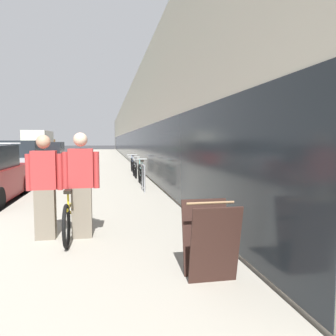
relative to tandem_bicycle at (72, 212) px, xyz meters
name	(u,v)px	position (x,y,z in m)	size (l,w,h in m)	color
sidewalk_slab	(102,162)	(0.28, 19.96, -0.41)	(4.07, 70.00, 0.11)	gray
storefront_facade	(172,130)	(7.35, 27.96, 2.32)	(10.01, 70.00, 5.59)	beige
tandem_bicycle	(72,212)	(0.00, 0.00, 0.00)	(0.52, 2.33, 0.83)	black
person_rider	(81,185)	(0.19, -0.29, 0.51)	(0.58, 0.23, 1.72)	#756B5B
person_bystander	(45,187)	(-0.39, -0.27, 0.49)	(0.57, 0.22, 1.68)	#756B5B
bike_rack_hoop	(144,175)	(1.73, 4.40, 0.16)	(0.05, 0.60, 0.84)	gray
cruiser_bike_nearest	(141,174)	(1.82, 5.93, 0.03)	(0.52, 1.81, 0.92)	black
cruiser_bike_middle	(135,169)	(1.80, 8.40, 0.01)	(0.52, 1.69, 0.87)	black
cruiser_bike_farthest	(133,165)	(1.89, 10.72, 0.01)	(0.52, 1.77, 0.87)	black
sandwich_board_sign	(210,240)	(1.75, -2.24, 0.09)	(0.56, 0.56, 0.90)	#331E19
vintage_roadster_curbside	(22,162)	(-3.03, 9.49, 0.29)	(1.88, 4.57, 1.71)	silver
parked_sedan_far	(51,156)	(-2.89, 16.15, 0.25)	(1.76, 4.36, 1.62)	maroon
moving_truck	(40,144)	(-6.30, 30.82, 0.90)	(2.27, 7.29, 2.70)	orange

